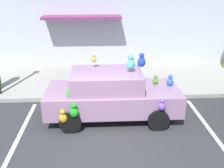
# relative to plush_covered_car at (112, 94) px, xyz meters

# --- Properties ---
(ground_plane) EXTENTS (60.00, 60.00, 0.00)m
(ground_plane) POSITION_rel_plush_covered_car_xyz_m (-0.36, -1.77, -0.80)
(ground_plane) COLOR #2D2D30
(sidewalk) EXTENTS (24.00, 4.00, 0.15)m
(sidewalk) POSITION_rel_plush_covered_car_xyz_m (-0.36, 3.23, -0.72)
(sidewalk) COLOR gray
(sidewalk) RESTS_ON ground
(storefront_building) EXTENTS (24.00, 1.25, 6.40)m
(storefront_building) POSITION_rel_plush_covered_car_xyz_m (-0.37, 5.37, 2.40)
(storefront_building) COLOR #B2B7C1
(storefront_building) RESTS_ON ground
(parking_stripe_front) EXTENTS (0.12, 3.60, 0.01)m
(parking_stripe_front) POSITION_rel_plush_covered_car_xyz_m (2.88, -0.77, -0.80)
(parking_stripe_front) COLOR silver
(parking_stripe_front) RESTS_ON ground
(parking_stripe_rear) EXTENTS (0.12, 3.60, 0.01)m
(parking_stripe_rear) POSITION_rel_plush_covered_car_xyz_m (-2.69, -0.77, -0.80)
(parking_stripe_rear) COLOR silver
(parking_stripe_rear) RESTS_ON ground
(plush_covered_car) EXTENTS (4.15, 2.01, 2.10)m
(plush_covered_car) POSITION_rel_plush_covered_car_xyz_m (0.00, 0.00, 0.00)
(plush_covered_car) COLOR gray
(plush_covered_car) RESTS_ON ground
(teddy_bear_on_sidewalk) EXTENTS (0.31, 0.26, 0.59)m
(teddy_bear_on_sidewalk) POSITION_rel_plush_covered_car_xyz_m (-0.40, 2.00, -0.38)
(teddy_bear_on_sidewalk) COLOR pink
(teddy_bear_on_sidewalk) RESTS_ON sidewalk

